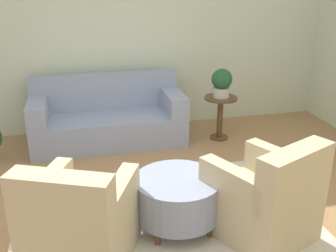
% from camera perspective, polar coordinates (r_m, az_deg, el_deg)
% --- Properties ---
extents(ground_plane, '(16.00, 16.00, 0.00)m').
position_cam_1_polar(ground_plane, '(3.79, -0.26, -13.78)').
color(ground_plane, '#AD7F51').
extents(wall_back, '(9.23, 0.12, 2.80)m').
position_cam_1_polar(wall_back, '(5.81, -6.55, 13.23)').
color(wall_back, beige).
rests_on(wall_back, ground_plane).
extents(rug, '(2.77, 2.07, 0.01)m').
position_cam_1_polar(rug, '(3.79, -0.26, -13.72)').
color(rug, beige).
rests_on(rug, ground_plane).
extents(couch, '(2.04, 0.85, 0.90)m').
position_cam_1_polar(couch, '(5.46, -8.67, 1.00)').
color(couch, '#8E99B2').
rests_on(couch, ground_plane).
extents(armchair_left, '(0.99, 1.03, 0.92)m').
position_cam_1_polar(armchair_left, '(3.19, -12.69, -13.94)').
color(armchair_left, '#C6B289').
rests_on(armchair_left, rug).
extents(armchair_right, '(0.99, 1.03, 0.92)m').
position_cam_1_polar(armchair_right, '(3.53, 13.92, -10.45)').
color(armchair_right, '#C6B289').
rests_on(armchair_right, rug).
extents(ottoman_table, '(0.78, 0.78, 0.48)m').
position_cam_1_polar(ottoman_table, '(3.59, 1.38, -10.17)').
color(ottoman_table, '#8E99B2').
rests_on(ottoman_table, rug).
extents(side_table, '(0.45, 0.45, 0.61)m').
position_cam_1_polar(side_table, '(5.51, 7.59, 2.15)').
color(side_table, brown).
rests_on(side_table, ground_plane).
extents(potted_plant_on_side_table, '(0.28, 0.28, 0.39)m').
position_cam_1_polar(potted_plant_on_side_table, '(5.39, 7.80, 6.32)').
color(potted_plant_on_side_table, beige).
rests_on(potted_plant_on_side_table, side_table).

